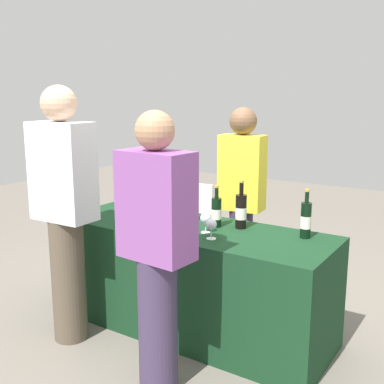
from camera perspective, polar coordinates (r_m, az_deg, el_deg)
name	(u,v)px	position (r m, az deg, el deg)	size (l,w,h in m)	color
ground_plane	(192,328)	(3.64, 0.00, -15.93)	(12.00, 12.00, 0.00)	slate
tasting_table	(192,278)	(3.48, 0.00, -10.30)	(2.00, 0.71, 0.77)	#14381E
wine_bottle_0	(127,195)	(3.91, -7.75, -0.34)	(0.07, 0.07, 0.30)	black
wine_bottle_1	(148,196)	(3.76, -5.31, -0.53)	(0.07, 0.07, 0.33)	black
wine_bottle_2	(156,203)	(3.59, -4.31, -1.29)	(0.07, 0.07, 0.31)	black
wine_bottle_3	(174,202)	(3.57, -2.16, -1.25)	(0.08, 0.08, 0.33)	black
wine_bottle_4	(185,207)	(3.43, -0.84, -1.86)	(0.08, 0.08, 0.32)	black
wine_bottle_5	(216,212)	(3.34, 2.94, -2.39)	(0.07, 0.07, 0.30)	black
wine_bottle_6	(241,211)	(3.31, 5.88, -2.26)	(0.08, 0.08, 0.34)	black
wine_bottle_7	(306,220)	(3.16, 13.45, -3.26)	(0.07, 0.07, 0.32)	black
wine_glass_0	(154,213)	(3.32, -4.54, -2.53)	(0.07, 0.07, 0.14)	silver
wine_glass_1	(179,219)	(3.17, -1.57, -3.30)	(0.06, 0.06, 0.14)	silver
wine_glass_2	(206,219)	(3.19, 1.64, -3.21)	(0.08, 0.08, 0.14)	silver
wine_glass_3	(211,225)	(3.06, 2.32, -3.98)	(0.07, 0.07, 0.13)	silver
server_pouring	(242,198)	(3.79, 5.94, -0.73)	(0.36, 0.22, 1.59)	#3F3351
guest_0	(65,207)	(3.29, -15.00, -1.74)	(0.43, 0.24, 1.74)	brown
guest_1	(157,246)	(2.66, -4.25, -6.43)	(0.43, 0.26, 1.61)	#3F3351
menu_board	(187,224)	(4.73, -0.63, -3.86)	(0.56, 0.03, 0.84)	white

